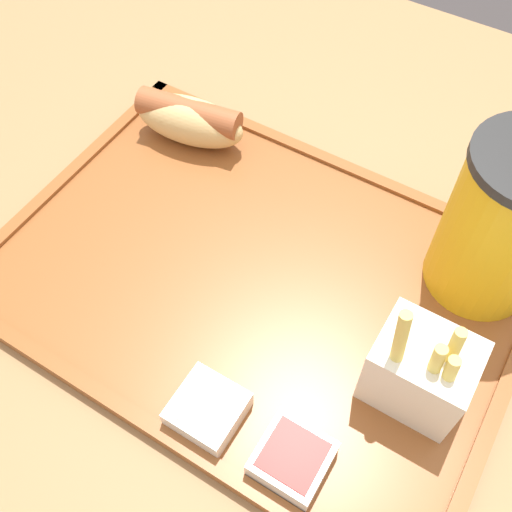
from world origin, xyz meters
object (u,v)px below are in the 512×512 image
Objects in this scene: soda_cup at (504,224)px; fries_carton at (420,371)px; hot_dog_far at (189,119)px; sauce_cup_mayo at (208,409)px; sauce_cup_ketchup at (292,459)px.

fries_carton is (-0.01, -0.13, -0.04)m from soda_cup.
hot_dog_far is 2.43× the size of sauce_cup_mayo.
soda_cup reaches higher than hot_dog_far.
sauce_cup_mayo and sauce_cup_ketchup have the same top height.
hot_dog_far is 0.34m from sauce_cup_ketchup.
hot_dog_far is at bearing 127.28° from sauce_cup_mayo.
fries_carton is 2.32× the size of sauce_cup_mayo.
sauce_cup_mayo is at bearing -179.08° from sauce_cup_ketchup.
soda_cup is at bearing -1.88° from hot_dog_far.
soda_cup is 0.26m from sauce_cup_mayo.
hot_dog_far reaches higher than sauce_cup_mayo.
fries_carton reaches higher than sauce_cup_mayo.
sauce_cup_ketchup is (0.07, 0.00, 0.00)m from sauce_cup_mayo.
sauce_cup_ketchup is (0.25, -0.23, -0.02)m from hot_dog_far.
soda_cup is at bearing 75.38° from sauce_cup_ketchup.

